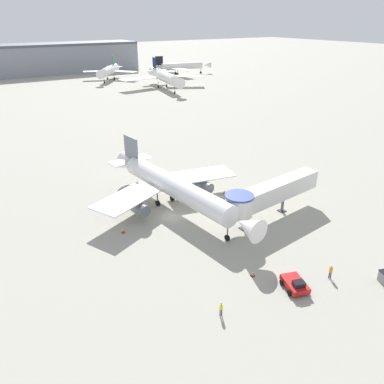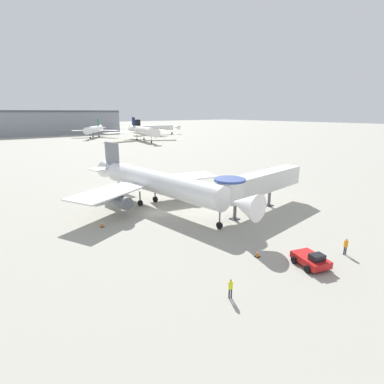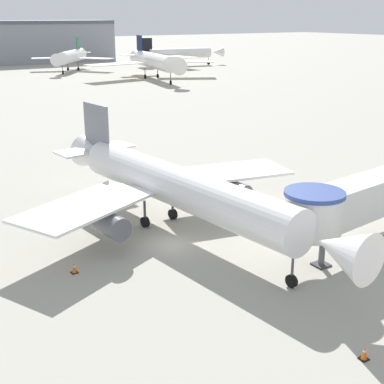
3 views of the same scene
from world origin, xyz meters
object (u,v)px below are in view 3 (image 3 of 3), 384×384
main_airplane (175,187)px  background_jet_green_tail (71,56)px  traffic_cone_port_wing (74,268)px  traffic_cone_near_nose (364,353)px  jet_bridge (365,197)px  background_jet_navy_tail (154,61)px  background_jet_black_tail (178,53)px  traffic_cone_starboard_wing (271,205)px

main_airplane → background_jet_green_tail: bearing=66.4°
traffic_cone_port_wing → traffic_cone_near_nose: 19.70m
main_airplane → jet_bridge: bearing=-53.1°
main_airplane → traffic_cone_port_wing: (-9.82, -2.75, -3.45)m
traffic_cone_port_wing → background_jet_navy_tail: (61.59, 100.82, 4.62)m
background_jet_green_tail → background_jet_black_tail: bearing=34.4°
main_airplane → traffic_cone_port_wing: main_airplane is taller
background_jet_navy_tail → main_airplane: bearing=-107.4°
background_jet_navy_tail → background_jet_black_tail: background_jet_navy_tail is taller
jet_bridge → background_jet_black_tail: background_jet_black_tail is taller
main_airplane → traffic_cone_starboard_wing: (10.15, -0.13, -3.50)m
traffic_cone_near_nose → traffic_cone_starboard_wing: bearing=61.6°
background_jet_green_tail → jet_bridge: bearing=-65.5°
traffic_cone_starboard_wing → main_airplane: bearing=179.3°
background_jet_black_tail → traffic_cone_port_wing: bearing=157.0°
jet_bridge → traffic_cone_port_wing: bearing=151.9°
jet_bridge → background_jet_green_tail: bearing=71.5°
main_airplane → traffic_cone_port_wing: bearing=-171.0°
traffic_cone_port_wing → traffic_cone_near_nose: traffic_cone_near_nose is taller
main_airplane → jet_bridge: size_ratio=1.77×
traffic_cone_port_wing → background_jet_green_tail: background_jet_green_tail is taller
main_airplane → background_jet_black_tail: 152.70m
traffic_cone_near_nose → background_jet_green_tail: size_ratio=0.03×
jet_bridge → background_jet_green_tail: background_jet_green_tail is taller
traffic_cone_starboard_wing → background_jet_black_tail: background_jet_black_tail is taller
traffic_cone_starboard_wing → traffic_cone_near_nose: 22.83m
main_airplane → background_jet_green_tail: (40.38, 131.93, 0.74)m
traffic_cone_starboard_wing → background_jet_green_tail: (30.23, 132.06, 4.25)m
traffic_cone_near_nose → background_jet_black_tail: background_jet_black_tail is taller
jet_bridge → traffic_cone_near_nose: (-10.77, -9.61, -3.80)m
traffic_cone_starboard_wing → background_jet_black_tail: bearing=62.1°
traffic_cone_port_wing → traffic_cone_near_nose: (9.11, -17.46, 0.01)m
jet_bridge → traffic_cone_starboard_wing: 11.16m
main_airplane → traffic_cone_near_nose: (-0.71, -20.21, -3.45)m
traffic_cone_port_wing → main_airplane: bearing=15.6°
traffic_cone_near_nose → jet_bridge: bearing=41.7°
jet_bridge → background_jet_navy_tail: bearing=62.5°
traffic_cone_starboard_wing → traffic_cone_near_nose: traffic_cone_near_nose is taller
jet_bridge → background_jet_navy_tail: (41.70, 108.67, 0.82)m
traffic_cone_near_nose → background_jet_green_tail: (41.08, 152.15, 4.19)m
jet_bridge → traffic_cone_near_nose: 14.93m
traffic_cone_near_nose → background_jet_black_tail: size_ratio=0.02×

